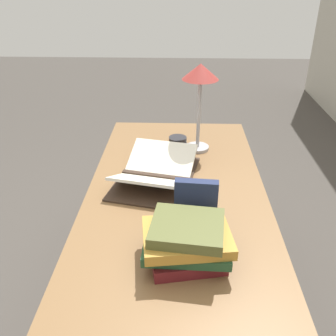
% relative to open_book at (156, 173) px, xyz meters
% --- Properties ---
extents(ground_plane, '(12.00, 12.00, 0.00)m').
position_rel_open_book_xyz_m(ground_plane, '(0.11, 0.10, -0.78)').
color(ground_plane, '#47423D').
extents(reading_desk, '(1.57, 0.77, 0.75)m').
position_rel_open_book_xyz_m(reading_desk, '(0.11, 0.10, -0.12)').
color(reading_desk, brown).
rests_on(reading_desk, ground_plane).
extents(open_book, '(0.53, 0.42, 0.10)m').
position_rel_open_book_xyz_m(open_book, '(0.00, 0.00, 0.00)').
color(open_book, '#38281E').
rests_on(open_book, reading_desk).
extents(book_stack_tall, '(0.24, 0.30, 0.15)m').
position_rel_open_book_xyz_m(book_stack_tall, '(0.53, 0.14, 0.05)').
color(book_stack_tall, maroon).
rests_on(book_stack_tall, reading_desk).
extents(book_standing_upright, '(0.05, 0.15, 0.20)m').
position_rel_open_book_xyz_m(book_standing_upright, '(0.35, 0.17, 0.07)').
color(book_standing_upright, '#1E284C').
rests_on(book_standing_upright, reading_desk).
extents(reading_lamp, '(0.18, 0.18, 0.45)m').
position_rel_open_book_xyz_m(reading_lamp, '(-0.32, 0.20, 0.34)').
color(reading_lamp, '#ADADB2').
rests_on(reading_lamp, reading_desk).
extents(coffee_mug, '(0.09, 0.11, 0.08)m').
position_rel_open_book_xyz_m(coffee_mug, '(-0.28, 0.10, 0.01)').
color(coffee_mug, '#28282D').
rests_on(coffee_mug, reading_desk).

